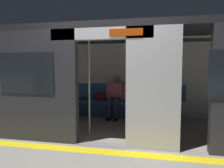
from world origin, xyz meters
name	(u,v)px	position (x,y,z in m)	size (l,w,h in m)	color
ground_plane	(101,145)	(0.00, 0.00, 0.00)	(60.00, 60.00, 0.00)	gray
platform_edge_strip	(97,151)	(0.00, 0.30, 0.00)	(8.00, 0.24, 0.01)	yellow
train_car	(112,65)	(0.05, -1.17, 1.46)	(6.40, 2.70, 2.20)	silver
bench_seat	(121,105)	(0.00, -2.18, 0.35)	(2.87, 0.44, 0.46)	#38609E
person_seated	(115,93)	(0.15, -2.13, 0.68)	(0.55, 0.68, 1.19)	pink
handbag	(101,97)	(0.60, -2.25, 0.54)	(0.26, 0.15, 0.17)	maroon
book	(129,100)	(-0.22, -2.22, 0.47)	(0.15, 0.22, 0.03)	#33723F
grab_pole_door	(89,85)	(0.39, -0.53, 1.03)	(0.04, 0.04, 2.06)	silver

